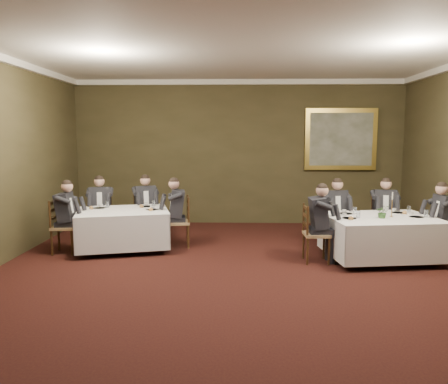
{
  "coord_description": "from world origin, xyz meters",
  "views": [
    {
      "loc": [
        -0.06,
        -5.74,
        2.16
      ],
      "look_at": [
        -0.28,
        2.09,
        1.15
      ],
      "focal_mm": 35.0,
      "sensor_mm": 36.0,
      "label": 1
    }
  ],
  "objects_px": {
    "table_second": "(123,226)",
    "painting": "(341,139)",
    "diner_main_backleft": "(334,221)",
    "diner_main_backright": "(383,220)",
    "chair_main_backright": "(383,232)",
    "diner_sec_endright": "(179,221)",
    "chair_main_backleft": "(334,233)",
    "chair_sec_backleft": "(101,227)",
    "table_main": "(381,235)",
    "diner_sec_endleft": "(65,226)",
    "candlestick": "(392,207)",
    "chair_main_endright": "(443,242)",
    "chair_sec_backright": "(145,225)",
    "chair_sec_endleft": "(64,238)",
    "diner_sec_backleft": "(101,216)",
    "centerpiece": "(383,211)",
    "chair_main_endleft": "(315,246)",
    "diner_sec_backright": "(145,214)",
    "diner_main_endleft": "(316,233)",
    "diner_main_endright": "(444,230)",
    "chair_sec_endright": "(179,232)"
  },
  "relations": [
    {
      "from": "table_second",
      "to": "painting",
      "type": "xyz_separation_m",
      "value": [
        4.67,
        2.59,
        1.63
      ]
    },
    {
      "from": "diner_main_backleft",
      "to": "diner_main_backright",
      "type": "distance_m",
      "value": 0.99
    },
    {
      "from": "chair_main_backright",
      "to": "diner_sec_endright",
      "type": "relative_size",
      "value": 0.74
    },
    {
      "from": "chair_main_backleft",
      "to": "chair_sec_backleft",
      "type": "xyz_separation_m",
      "value": [
        -4.71,
        0.43,
        0.0
      ]
    },
    {
      "from": "table_main",
      "to": "chair_sec_backleft",
      "type": "height_order",
      "value": "chair_sec_backleft"
    },
    {
      "from": "diner_sec_endleft",
      "to": "diner_main_backleft",
      "type": "bearing_deg",
      "value": 92.27
    },
    {
      "from": "candlestick",
      "to": "painting",
      "type": "relative_size",
      "value": 0.26
    },
    {
      "from": "chair_main_endright",
      "to": "table_second",
      "type": "bearing_deg",
      "value": 80.72
    },
    {
      "from": "chair_sec_backright",
      "to": "candlestick",
      "type": "bearing_deg",
      "value": 139.25
    },
    {
      "from": "diner_main_backright",
      "to": "chair_sec_backleft",
      "type": "bearing_deg",
      "value": 3.48
    },
    {
      "from": "chair_sec_endleft",
      "to": "table_second",
      "type": "bearing_deg",
      "value": 100.17
    },
    {
      "from": "chair_main_backleft",
      "to": "chair_main_endright",
      "type": "height_order",
      "value": "same"
    },
    {
      "from": "diner_main_backright",
      "to": "chair_main_endright",
      "type": "bearing_deg",
      "value": 139.62
    },
    {
      "from": "table_second",
      "to": "chair_main_backleft",
      "type": "xyz_separation_m",
      "value": [
        4.06,
        0.3,
        -0.17
      ]
    },
    {
      "from": "diner_sec_backleft",
      "to": "chair_sec_backright",
      "type": "bearing_deg",
      "value": -176.33
    },
    {
      "from": "table_second",
      "to": "chair_main_backleft",
      "type": "bearing_deg",
      "value": 4.27
    },
    {
      "from": "diner_sec_backleft",
      "to": "diner_sec_endleft",
      "type": "distance_m",
      "value": 1.05
    },
    {
      "from": "chair_main_backleft",
      "to": "diner_main_backright",
      "type": "relative_size",
      "value": 0.74
    },
    {
      "from": "candlestick",
      "to": "chair_main_backright",
      "type": "bearing_deg",
      "value": 78.62
    },
    {
      "from": "centerpiece",
      "to": "table_second",
      "type": "bearing_deg",
      "value": 171.65
    },
    {
      "from": "chair_main_endright",
      "to": "diner_sec_endright",
      "type": "xyz_separation_m",
      "value": [
        -4.81,
        0.68,
        0.23
      ]
    },
    {
      "from": "table_main",
      "to": "chair_main_backleft",
      "type": "bearing_deg",
      "value": 124.97
    },
    {
      "from": "diner_sec_backleft",
      "to": "diner_sec_endleft",
      "type": "xyz_separation_m",
      "value": [
        -0.38,
        -0.98,
        0.0
      ]
    },
    {
      "from": "chair_main_endleft",
      "to": "centerpiece",
      "type": "relative_size",
      "value": 4.16
    },
    {
      "from": "chair_main_endright",
      "to": "diner_sec_backright",
      "type": "height_order",
      "value": "diner_sec_backright"
    },
    {
      "from": "table_second",
      "to": "diner_sec_endleft",
      "type": "bearing_deg",
      "value": -165.81
    },
    {
      "from": "diner_main_endleft",
      "to": "diner_sec_backleft",
      "type": "height_order",
      "value": "same"
    },
    {
      "from": "diner_sec_backright",
      "to": "chair_main_endright",
      "type": "bearing_deg",
      "value": 143.61
    },
    {
      "from": "table_second",
      "to": "diner_main_endright",
      "type": "relative_size",
      "value": 1.45
    },
    {
      "from": "diner_main_backleft",
      "to": "chair_sec_endleft",
      "type": "bearing_deg",
      "value": -3.55
    },
    {
      "from": "diner_main_endright",
      "to": "chair_sec_backright",
      "type": "height_order",
      "value": "diner_main_endright"
    },
    {
      "from": "chair_main_endright",
      "to": "diner_sec_backleft",
      "type": "xyz_separation_m",
      "value": [
        -6.48,
        1.14,
        0.23
      ]
    },
    {
      "from": "chair_main_backright",
      "to": "diner_sec_backright",
      "type": "xyz_separation_m",
      "value": [
        -4.82,
        0.51,
        0.23
      ]
    },
    {
      "from": "chair_main_endleft",
      "to": "diner_main_endright",
      "type": "height_order",
      "value": "diner_main_endright"
    },
    {
      "from": "diner_main_backright",
      "to": "diner_sec_backleft",
      "type": "height_order",
      "value": "same"
    },
    {
      "from": "chair_main_backleft",
      "to": "diner_sec_backright",
      "type": "xyz_separation_m",
      "value": [
        -3.83,
        0.64,
        0.23
      ]
    },
    {
      "from": "chair_sec_backleft",
      "to": "chair_sec_endleft",
      "type": "relative_size",
      "value": 1.0
    },
    {
      "from": "chair_sec_endright",
      "to": "chair_sec_endleft",
      "type": "xyz_separation_m",
      "value": [
        -2.07,
        -0.52,
        0.0
      ]
    },
    {
      "from": "candlestick",
      "to": "painting",
      "type": "bearing_deg",
      "value": 93.18
    },
    {
      "from": "diner_main_backleft",
      "to": "chair_main_endright",
      "type": "height_order",
      "value": "diner_main_backleft"
    },
    {
      "from": "diner_sec_endright",
      "to": "centerpiece",
      "type": "xyz_separation_m",
      "value": [
        3.63,
        -0.94,
        0.37
      ]
    },
    {
      "from": "chair_main_endright",
      "to": "diner_sec_backleft",
      "type": "height_order",
      "value": "diner_sec_backleft"
    },
    {
      "from": "diner_sec_backright",
      "to": "candlestick",
      "type": "relative_size",
      "value": 3.01
    },
    {
      "from": "chair_main_endleft",
      "to": "chair_sec_endleft",
      "type": "height_order",
      "value": "same"
    },
    {
      "from": "diner_sec_backleft",
      "to": "table_main",
      "type": "bearing_deg",
      "value": 155.1
    },
    {
      "from": "diner_sec_endright",
      "to": "centerpiece",
      "type": "relative_size",
      "value": 5.6
    },
    {
      "from": "diner_main_backleft",
      "to": "diner_main_backright",
      "type": "relative_size",
      "value": 1.0
    },
    {
      "from": "diner_sec_backleft",
      "to": "chair_sec_backright",
      "type": "xyz_separation_m",
      "value": [
        0.87,
        0.23,
        -0.23
      ]
    },
    {
      "from": "chair_main_backleft",
      "to": "chair_sec_endleft",
      "type": "xyz_separation_m",
      "value": [
        -5.09,
        -0.56,
        0.0
      ]
    },
    {
      "from": "table_main",
      "to": "diner_sec_endright",
      "type": "height_order",
      "value": "diner_sec_endright"
    }
  ]
}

